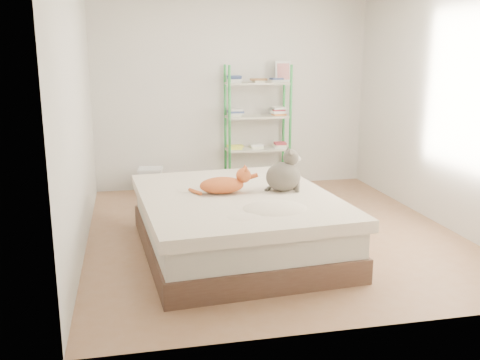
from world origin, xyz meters
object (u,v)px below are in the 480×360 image
object	(u,v)px
bed	(236,222)
white_bin	(151,181)
orange_cat	(222,183)
shelf_unit	(258,128)
cardboard_box	(273,197)
grey_cat	(283,170)

from	to	relation	value
bed	white_bin	world-z (taller)	bed
orange_cat	shelf_unit	size ratio (longest dim) A/B	0.29
bed	cardboard_box	world-z (taller)	bed
bed	grey_cat	distance (m)	0.67
white_bin	shelf_unit	bearing A→B (deg)	2.39
bed	white_bin	distance (m)	2.38
bed	white_bin	size ratio (longest dim) A/B	6.44
bed	orange_cat	world-z (taller)	orange_cat
orange_cat	grey_cat	size ratio (longest dim) A/B	1.21
bed	grey_cat	xyz separation A→B (m)	(0.47, 0.02, 0.48)
white_bin	orange_cat	bearing A→B (deg)	-75.40
grey_cat	cardboard_box	size ratio (longest dim) A/B	0.69
cardboard_box	white_bin	size ratio (longest dim) A/B	1.66
grey_cat	cardboard_box	bearing A→B (deg)	-5.34
bed	white_bin	bearing A→B (deg)	102.91
grey_cat	cardboard_box	world-z (taller)	grey_cat
grey_cat	white_bin	bearing A→B (deg)	33.43
orange_cat	shelf_unit	world-z (taller)	shelf_unit
shelf_unit	cardboard_box	xyz separation A→B (m)	(-0.07, -1.10, -0.69)
grey_cat	white_bin	size ratio (longest dim) A/B	1.14
shelf_unit	cardboard_box	size ratio (longest dim) A/B	2.93
grey_cat	shelf_unit	size ratio (longest dim) A/B	0.24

